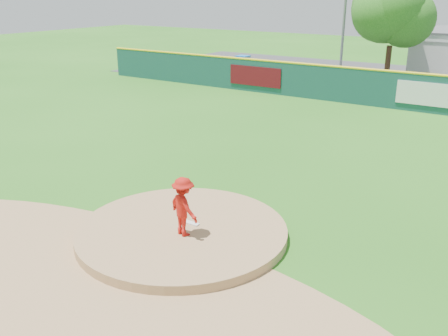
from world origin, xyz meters
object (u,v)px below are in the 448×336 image
Objects in this scene: playground_slide at (242,65)px; deciduous_tree at (393,15)px; van at (374,83)px; pitcher at (184,207)px.

deciduous_tree is at bearing 7.55° from playground_slide.
playground_slide is (-10.87, 2.31, 0.01)m from van.
van is at bearing -11.99° from playground_slide.
deciduous_tree reaches higher than pitcher.
deciduous_tree is at bearing 4.17° from van.
playground_slide reaches higher than van.
van is at bearing -66.78° from pitcher.
pitcher is 0.21× the size of deciduous_tree.
deciduous_tree reaches higher than van.
playground_slide is 0.34× the size of deciduous_tree.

